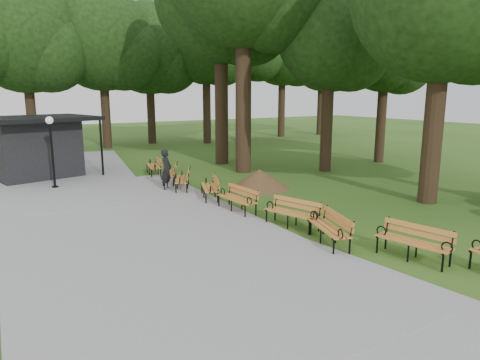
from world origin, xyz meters
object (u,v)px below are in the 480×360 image
bench_6 (182,179)px  kiosk (34,147)px  bench_2 (329,228)px  person (166,170)px  bench_1 (413,243)px  bench_5 (209,188)px  bench_3 (292,213)px  lawn_tree_5 (386,49)px  bench_7 (170,174)px  bench_8 (154,166)px  lamp_post (51,137)px  dirt_mound (259,179)px  bench_4 (237,199)px  lawn_tree_1 (330,36)px

bench_6 → kiosk: bearing=-114.7°
bench_2 → bench_6: (-0.59, 8.27, 0.00)m
person → bench_1: bearing=-126.3°
bench_1 → bench_5: same height
bench_3 → lawn_tree_5: bearing=104.7°
bench_2 → person: bearing=-153.4°
kiosk → bench_6: kiosk is taller
bench_7 → bench_5: bearing=29.5°
bench_1 → bench_8: (-1.40, 14.03, 0.00)m
person → bench_5: (0.81, -2.34, -0.42)m
bench_7 → lamp_post: bearing=-82.1°
dirt_mound → bench_7: size_ratio=1.22×
bench_5 → bench_3: bearing=27.3°
person → bench_4: 4.55m
bench_2 → lamp_post: bearing=-136.7°
bench_4 → bench_8: size_ratio=1.00×
kiosk → bench_2: 15.59m
bench_2 → bench_7: bearing=-158.0°
bench_1 → bench_4: same height
person → bench_5: 2.51m
kiosk → bench_5: (5.16, -8.32, -1.03)m
lawn_tree_1 → kiosk: bearing=155.2°
bench_4 → bench_5: size_ratio=1.00×
kiosk → person: bearing=-67.0°
dirt_mound → lawn_tree_5: (10.25, 2.39, 6.04)m
bench_5 → lawn_tree_5: bearing=124.0°
bench_1 → bench_4: 6.18m
bench_4 → lawn_tree_1: (8.10, 4.36, 6.35)m
dirt_mound → bench_8: bearing=116.3°
kiosk → bench_6: size_ratio=2.47×
kiosk → bench_5: bearing=-71.3°
kiosk → bench_7: size_ratio=2.47×
dirt_mound → bench_2: size_ratio=1.22×
bench_5 → bench_7: (-0.17, 3.56, 0.00)m
person → bench_2: bearing=-130.1°
bench_6 → lawn_tree_1: (8.26, 0.18, 6.35)m
lamp_post → bench_7: (4.63, -1.58, -1.78)m
bench_1 → bench_6: size_ratio=1.00×
lamp_post → lawn_tree_1: size_ratio=0.32×
bench_3 → bench_4: 2.46m
bench_8 → lawn_tree_5: bearing=88.8°
bench_3 → lawn_tree_1: 11.98m
kiosk → bench_7: bearing=-56.8°
bench_2 → bench_7: size_ratio=1.00×
bench_8 → lawn_tree_1: bearing=77.8°
lawn_tree_1 → bench_6: bearing=-178.7°
bench_5 → bench_6: bearing=-152.0°
bench_3 → lawn_tree_5: size_ratio=0.21×
bench_6 → person: bearing=-90.0°
bench_7 → lawn_tree_1: lawn_tree_1 is taller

